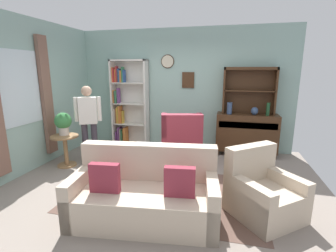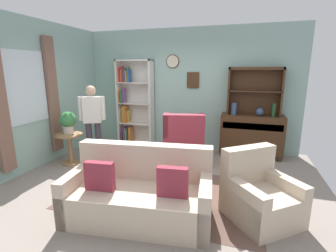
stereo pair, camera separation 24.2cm
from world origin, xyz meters
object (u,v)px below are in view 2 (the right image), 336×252
(sideboard, at_px, (251,134))
(book_stack, at_px, (167,162))
(wingback_chair, at_px, (183,145))
(bookshelf, at_px, (133,105))
(potted_plant_large, at_px, (68,121))
(armchair_floral, at_px, (259,197))
(potted_plant_small, at_px, (93,154))
(bottle_wine, at_px, (274,110))
(vase_tall, at_px, (234,109))
(plant_stand, at_px, (70,145))
(couch_floral, at_px, (140,194))
(coffee_table, at_px, (177,171))
(vase_round, at_px, (260,112))
(sideboard_hutch, at_px, (255,84))
(person_reading, at_px, (93,118))

(sideboard, distance_m, book_stack, 2.42)
(wingback_chair, height_order, book_stack, wingback_chair)
(sideboard, bearing_deg, wingback_chair, -146.41)
(bookshelf, height_order, potted_plant_large, bookshelf)
(armchair_floral, distance_m, potted_plant_small, 3.35)
(book_stack, bearing_deg, bottle_wine, 50.10)
(vase_tall, distance_m, armchair_floral, 2.49)
(plant_stand, bearing_deg, bookshelf, 69.09)
(couch_floral, distance_m, plant_stand, 2.45)
(wingback_chair, xyz_separation_m, plant_stand, (-2.17, -0.68, -0.00))
(vase_tall, relative_size, potted_plant_large, 0.58)
(vase_tall, relative_size, coffee_table, 0.32)
(potted_plant_small, bearing_deg, couch_floral, -41.26)
(sideboard, height_order, bottle_wine, bottle_wine)
(wingback_chair, distance_m, potted_plant_small, 1.87)
(vase_tall, xyz_separation_m, vase_round, (0.52, 0.01, -0.04))
(sideboard, height_order, plant_stand, sideboard)
(bookshelf, height_order, potted_plant_small, bookshelf)
(bookshelf, relative_size, armchair_floral, 1.95)
(vase_tall, xyz_separation_m, wingback_chair, (-0.91, -0.78, -0.66))
(bookshelf, distance_m, coffee_table, 2.84)
(sideboard, distance_m, plant_stand, 3.81)
(sideboard_hutch, height_order, potted_plant_large, sideboard_hutch)
(bookshelf, xyz_separation_m, person_reading, (-0.26, -1.34, -0.10))
(bookshelf, relative_size, sideboard_hutch, 1.91)
(vase_tall, distance_m, plant_stand, 3.48)
(bottle_wine, distance_m, wingback_chair, 1.98)
(person_reading, xyz_separation_m, coffee_table, (1.99, -0.80, -0.55))
(sideboard_hutch, distance_m, potted_plant_small, 3.69)
(person_reading, bearing_deg, armchair_floral, -19.90)
(potted_plant_small, xyz_separation_m, coffee_table, (1.99, -0.74, 0.18))
(sideboard, distance_m, vase_tall, 0.67)
(potted_plant_large, bearing_deg, book_stack, -14.21)
(armchair_floral, bearing_deg, potted_plant_small, 161.15)
(sideboard, height_order, sideboard_hutch, sideboard_hutch)
(coffee_table, xyz_separation_m, book_stack, (-0.15, -0.01, 0.12))
(plant_stand, bearing_deg, armchair_floral, -13.63)
(potted_plant_large, relative_size, book_stack, 2.17)
(plant_stand, height_order, coffee_table, plant_stand)
(couch_floral, bearing_deg, bookshelf, 116.68)
(sideboard_hutch, relative_size, book_stack, 5.42)
(armchair_floral, xyz_separation_m, book_stack, (-1.33, 0.34, 0.18))
(vase_round, height_order, wingback_chair, vase_round)
(sideboard_hutch, distance_m, person_reading, 3.46)
(person_reading, bearing_deg, coffee_table, -21.94)
(bookshelf, bearing_deg, vase_tall, -3.85)
(vase_tall, xyz_separation_m, bottle_wine, (0.78, -0.01, 0.01))
(potted_plant_small, bearing_deg, wingback_chair, 14.35)
(bottle_wine, bearing_deg, bookshelf, 176.92)
(bottle_wine, bearing_deg, potted_plant_small, -160.51)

